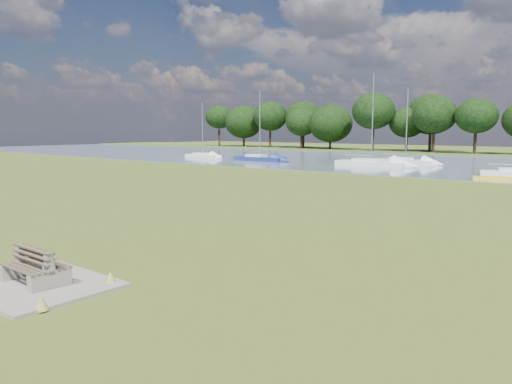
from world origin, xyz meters
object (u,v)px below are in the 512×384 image
Objects in this scene: kayak at (492,178)px; sailboat_1 at (405,160)px; bench_pair at (35,267)px; sailboat_4 at (371,161)px; sailboat_0 at (202,155)px; sailboat_7 at (259,157)px.

sailboat_1 reaches higher than kayak.
bench_pair is 0.67× the size of kayak.
sailboat_1 is 0.86× the size of sailboat_4.
sailboat_0 is (-41.85, 8.00, 0.29)m from kayak.
bench_pair is 0.22× the size of sailboat_1.
sailboat_4 reaches higher than sailboat_0.
sailboat_4 is 1.14× the size of sailboat_7.
bench_pair is 0.19× the size of sailboat_4.
kayak is (2.43, 38.04, -0.33)m from bench_pair.
sailboat_7 reaches higher than sailboat_1.
bench_pair is 53.21m from sailboat_7.
kayak is 17.35m from sailboat_4.
sailboat_0 is 26.73m from sailboat_4.
bench_pair reaches higher than kayak.
sailboat_0 reaches higher than kayak.
sailboat_1 is at bearing 102.23° from bench_pair.
sailboat_1 is at bearing 66.11° from sailboat_4.
bench_pair is at bearing -76.81° from sailboat_4.
sailboat_7 is at bearing -1.89° from sailboat_0.
sailboat_7 is (-17.38, -6.38, 0.00)m from sailboat_1.
sailboat_0 is 11.40m from sailboat_7.
sailboat_0 is 0.88× the size of sailboat_7.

